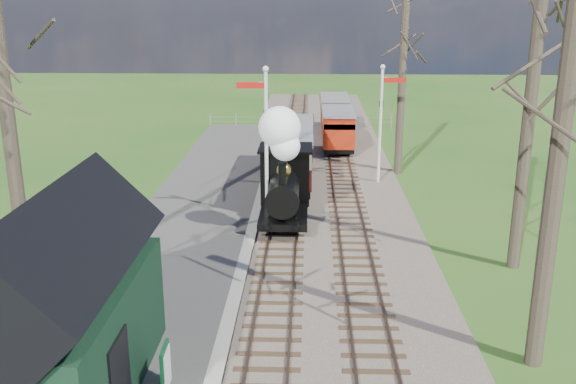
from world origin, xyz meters
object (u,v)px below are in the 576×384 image
semaphore_far (382,115)px  red_carriage_b (335,113)px  locomotive (284,173)px  station_shed (59,311)px  sign_board (166,369)px  person (135,330)px  coach (289,152)px  red_carriage_a (338,129)px  bench (131,352)px  semaphore_near (264,135)px

semaphore_far → red_carriage_b: semaphore_far is taller
locomotive → red_carriage_b: size_ratio=1.05×
station_shed → sign_board: (2.13, 0.26, -1.52)m
semaphore_far → sign_board: bearing=-110.2°
semaphore_far → person: size_ratio=3.99×
station_shed → coach: 18.25m
red_carriage_a → person: 23.95m
red_carriage_b → sign_board: 30.49m
red_carriage_a → red_carriage_b: same height
coach → sign_board: coach is taller
semaphore_far → coach: size_ratio=0.74×
red_carriage_a → bench: bearing=-103.9°
red_carriage_b → person: bearing=-101.4°
red_carriage_a → bench: 24.29m
coach → station_shed: bearing=-103.6°
semaphore_far → person: semaphore_far is taller
red_carriage_b → person: (-5.81, -28.73, -0.45)m
coach → person: size_ratio=5.37×
semaphore_near → red_carriage_a: semaphore_near is taller
semaphore_near → bench: semaphore_near is taller
station_shed → coach: station_shed is taller
person → semaphore_near: bearing=-36.9°
semaphore_far → locomotive: semaphore_far is taller
station_shed → bench: station_shed is taller
station_shed → sign_board: 2.63m
sign_board → person: (-1.04, 1.38, 0.17)m
station_shed → person: (1.09, 1.63, -1.35)m
red_carriage_b → person: 29.32m
locomotive → station_shed: bearing=-110.2°
sign_board → bench: bearing=135.8°
red_carriage_b → bench: red_carriage_b is taller
station_shed → coach: bearing=76.4°
bench → person: (0.03, 0.34, 0.38)m
red_carriage_b → bench: 29.66m
station_shed → semaphore_near: size_ratio=1.01×
sign_board → semaphore_near: bearing=83.2°
locomotive → red_carriage_b: bearing=82.1°
station_shed → bench: size_ratio=4.75×
coach → bench: (-3.23, -16.43, -1.07)m
locomotive → person: bearing=-107.7°
locomotive → bench: size_ratio=3.63×
bench → locomotive: bearing=72.7°
semaphore_near → red_carriage_b: bearing=79.6°
station_shed → red_carriage_a: bearing=74.5°
locomotive → person: size_ratio=3.36×
bench → person: 0.51m
person → locomotive: bearing=-41.3°
red_carriage_a → person: bearing=-104.0°
bench → semaphore_far: bearing=65.5°
station_shed → red_carriage_a: station_shed is taller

